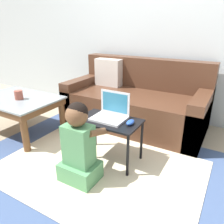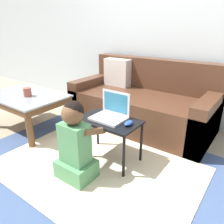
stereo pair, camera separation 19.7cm
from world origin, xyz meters
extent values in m
plane|color=gray|center=(0.00, 0.00, 0.00)|extent=(16.00, 16.00, 0.00)
cube|color=silver|center=(0.00, 1.57, 1.25)|extent=(9.00, 0.06, 2.50)
cube|color=#3D517A|center=(0.00, 0.05, 0.00)|extent=(2.45, 1.71, 0.01)
cube|color=beige|center=(0.00, 0.05, 0.01)|extent=(1.76, 1.23, 0.00)
cube|color=#4C2D1E|center=(-0.12, 1.08, 0.21)|extent=(1.71, 0.83, 0.42)
cube|color=#4C2D1E|center=(-0.12, 1.40, 0.62)|extent=(1.71, 0.18, 0.39)
cube|color=#4C2D1E|center=(-0.90, 1.08, 0.27)|extent=(0.16, 0.83, 0.53)
cube|color=#4C2D1E|center=(0.66, 1.08, 0.27)|extent=(0.16, 0.83, 0.53)
cube|color=beige|center=(-0.60, 1.24, 0.60)|extent=(0.36, 0.14, 0.36)
cube|color=gray|center=(-1.20, 0.21, 0.43)|extent=(0.93, 0.65, 0.02)
cube|color=brown|center=(-1.20, 0.21, 0.38)|extent=(0.89, 0.62, 0.07)
cylinder|color=brown|center=(-0.79, -0.06, 0.21)|extent=(0.07, 0.07, 0.42)
cylinder|color=brown|center=(-1.61, 0.48, 0.21)|extent=(0.07, 0.07, 0.42)
cylinder|color=brown|center=(-0.79, 0.48, 0.21)|extent=(0.07, 0.07, 0.42)
cube|color=black|center=(0.00, 0.24, 0.40)|extent=(0.57, 0.34, 0.02)
cylinder|color=black|center=(-0.26, 0.09, 0.20)|extent=(0.02, 0.02, 0.40)
cylinder|color=black|center=(0.26, 0.09, 0.20)|extent=(0.02, 0.02, 0.40)
cylinder|color=black|center=(-0.26, 0.39, 0.20)|extent=(0.02, 0.02, 0.40)
cylinder|color=black|center=(0.26, 0.39, 0.20)|extent=(0.02, 0.02, 0.40)
cube|color=silver|center=(-0.01, 0.25, 0.42)|extent=(0.30, 0.23, 0.02)
cube|color=silver|center=(-0.01, 0.23, 0.43)|extent=(0.24, 0.14, 0.00)
cube|color=silver|center=(-0.01, 0.36, 0.54)|extent=(0.30, 0.01, 0.22)
cube|color=teal|center=(-0.01, 0.36, 0.54)|extent=(0.26, 0.00, 0.18)
ellipsoid|color=#234CB2|center=(0.21, 0.25, 0.43)|extent=(0.06, 0.11, 0.04)
cube|color=#518E5B|center=(-0.05, -0.14, 0.08)|extent=(0.30, 0.24, 0.16)
cube|color=#518E5B|center=(-0.05, -0.14, 0.33)|extent=(0.23, 0.16, 0.34)
sphere|color=brown|center=(-0.05, -0.14, 0.58)|extent=(0.17, 0.17, 0.17)
sphere|color=black|center=(-0.05, -0.13, 0.60)|extent=(0.16, 0.16, 0.16)
cylinder|color=brown|center=(-0.16, -0.01, 0.42)|extent=(0.06, 0.26, 0.13)
cylinder|color=brown|center=(0.05, -0.01, 0.42)|extent=(0.06, 0.26, 0.13)
cylinder|color=#994C3D|center=(-1.13, 0.19, 0.48)|extent=(0.09, 0.09, 0.10)
camera|label=1|loc=(0.92, -1.30, 1.20)|focal=35.00mm
camera|label=2|loc=(1.08, -1.19, 1.20)|focal=35.00mm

